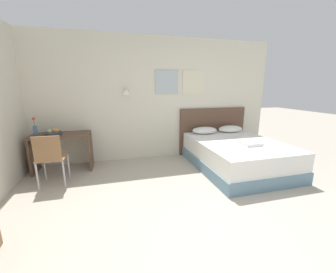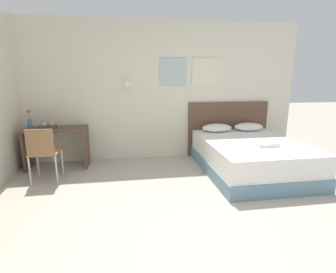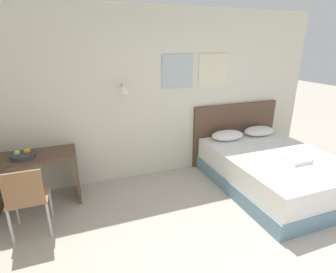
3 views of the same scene
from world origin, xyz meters
name	(u,v)px [view 1 (image 1 of 3)]	position (x,y,z in m)	size (l,w,h in m)	color
ground_plane	(201,239)	(0.00, 0.00, 0.00)	(24.00, 24.00, 0.00)	#B2A899
wall_back	(151,99)	(0.01, 2.82, 1.33)	(5.75, 0.31, 2.65)	beige
bed	(236,155)	(1.50, 1.70, 0.27)	(1.57, 2.07, 0.55)	#66899E
headboard	(212,131)	(1.50, 2.76, 0.55)	(1.69, 0.06, 1.10)	brown
pillow_left	(205,130)	(1.17, 2.50, 0.63)	(0.58, 0.37, 0.15)	white
pillow_right	(230,129)	(1.84, 2.50, 0.63)	(0.58, 0.37, 0.15)	white
folded_towel_near_foot	(251,144)	(1.59, 1.38, 0.58)	(0.34, 0.27, 0.06)	white
desk	(62,145)	(-1.82, 2.48, 0.50)	(1.05, 0.51, 0.73)	brown
desk_chair	(50,156)	(-1.86, 1.79, 0.52)	(0.42, 0.42, 0.87)	#8E6642
fruit_bowl	(53,133)	(-1.94, 2.44, 0.76)	(0.30, 0.30, 0.11)	#333842
flower_vase	(35,128)	(-2.25, 2.51, 0.85)	(0.07, 0.07, 0.33)	#4C7099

